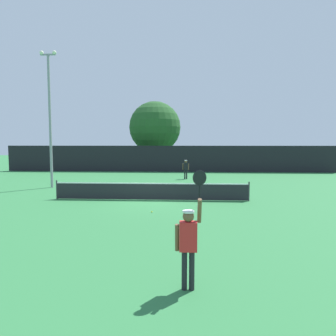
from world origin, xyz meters
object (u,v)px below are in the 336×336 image
at_px(player_serving, 189,237).
at_px(parked_car_mid, 184,160).
at_px(light_pole, 50,112).
at_px(large_tree, 155,127).
at_px(tennis_ball, 152,212).
at_px(player_receiving, 186,168).
at_px(parked_car_near, 114,161).
at_px(parked_car_far, 245,161).

xyz_separation_m(player_serving, parked_car_mid, (-0.32, 36.12, -0.38)).
relative_size(light_pole, large_tree, 1.15).
height_order(tennis_ball, large_tree, large_tree).
distance_m(player_receiving, light_pole, 11.93).
xyz_separation_m(light_pole, parked_car_near, (-0.12, 19.24, -4.58)).
height_order(player_serving, parked_car_mid, player_serving).
xyz_separation_m(tennis_ball, parked_car_mid, (1.31, 28.78, 0.74)).
bearing_deg(tennis_ball, player_receiving, 83.45).
xyz_separation_m(tennis_ball, light_pole, (-8.03, 7.51, 5.32)).
bearing_deg(parked_car_near, parked_car_far, -0.34).
bearing_deg(large_tree, tennis_ball, -84.52).
bearing_deg(tennis_ball, large_tree, 95.48).
relative_size(player_serving, light_pole, 0.27).
bearing_deg(parked_car_far, parked_car_mid, -177.74).
xyz_separation_m(parked_car_mid, parked_car_far, (8.23, -0.11, 0.00)).
height_order(player_receiving, parked_car_far, parked_car_far).
xyz_separation_m(player_serving, player_receiving, (-0.11, 20.55, -0.14)).
bearing_deg(large_tree, player_receiving, -71.39).
bearing_deg(large_tree, parked_car_mid, 47.52).
relative_size(parked_car_near, parked_car_mid, 1.00).
bearing_deg(light_pole, parked_car_far, 50.30).
relative_size(light_pole, parked_car_far, 2.22).
xyz_separation_m(player_receiving, parked_car_near, (-9.67, 13.54, -0.24)).
bearing_deg(parked_car_far, player_receiving, -114.37).
relative_size(tennis_ball, parked_car_near, 0.02).
height_order(player_serving, light_pole, light_pole).
height_order(light_pole, large_tree, light_pole).
xyz_separation_m(player_receiving, tennis_ball, (-1.52, -13.21, -0.98)).
bearing_deg(parked_car_far, tennis_ball, -105.35).
distance_m(player_serving, parked_car_far, 36.87).
height_order(large_tree, parked_car_mid, large_tree).
height_order(parked_car_near, parked_car_far, same).
bearing_deg(parked_car_far, player_serving, -99.34).
bearing_deg(parked_car_mid, player_serving, -96.32).
bearing_deg(tennis_ball, parked_car_mid, 87.40).
xyz_separation_m(player_serving, tennis_ball, (-1.62, 7.34, -1.12)).
xyz_separation_m(player_serving, parked_car_near, (-9.78, 34.09, -0.38)).
bearing_deg(light_pole, parked_car_near, 90.37).
xyz_separation_m(player_serving, large_tree, (-4.00, 32.11, 3.96)).
distance_m(player_serving, parked_car_mid, 36.13).
xyz_separation_m(player_serving, parked_car_far, (7.91, 36.01, -0.38)).
height_order(large_tree, parked_car_near, large_tree).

